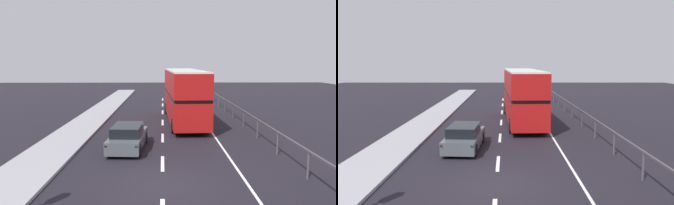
{
  "view_description": "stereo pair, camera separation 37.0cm",
  "coord_description": "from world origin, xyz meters",
  "views": [
    {
      "loc": [
        0.02,
        -12.18,
        4.87
      ],
      "look_at": [
        0.36,
        8.38,
        2.16
      ],
      "focal_mm": 33.69,
      "sensor_mm": 36.0,
      "label": 1
    },
    {
      "loc": [
        0.39,
        -12.18,
        4.87
      ],
      "look_at": [
        0.36,
        8.38,
        2.16
      ],
      "focal_mm": 33.69,
      "sensor_mm": 36.0,
      "label": 2
    }
  ],
  "objects": [
    {
      "name": "ground_plane",
      "position": [
        0.0,
        0.0,
        -0.05
      ],
      "size": [
        73.18,
        120.0,
        0.1
      ],
      "primitive_type": "cube",
      "color": "black"
    },
    {
      "name": "near_sidewalk_kerb",
      "position": [
        -5.95,
        0.0,
        0.07
      ],
      "size": [
        2.75,
        80.0,
        0.14
      ],
      "primitive_type": "cube",
      "color": "#939297",
      "rests_on": "ground"
    },
    {
      "name": "lane_paint_markings",
      "position": [
        2.12,
        8.44,
        0.0
      ],
      "size": [
        3.54,
        46.0,
        0.01
      ],
      "color": "silver",
      "rests_on": "ground"
    },
    {
      "name": "bridge_side_railing",
      "position": [
        6.01,
        9.0,
        0.99
      ],
      "size": [
        0.1,
        42.0,
        1.24
      ],
      "color": "#4A444B",
      "rests_on": "ground"
    },
    {
      "name": "double_decker_bus_red",
      "position": [
        1.71,
        12.75,
        2.24
      ],
      "size": [
        3.0,
        11.05,
        4.18
      ],
      "rotation": [
        0.0,
        0.0,
        0.05
      ],
      "color": "#AF1312",
      "rests_on": "ground"
    },
    {
      "name": "hatchback_car_near",
      "position": [
        -1.92,
        4.97,
        0.67
      ],
      "size": [
        1.98,
        4.34,
        1.38
      ],
      "rotation": [
        0.0,
        0.0,
        -0.06
      ],
      "color": "#494F54",
      "rests_on": "ground"
    }
  ]
}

